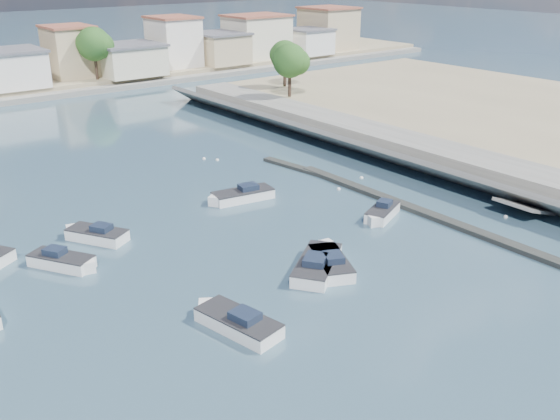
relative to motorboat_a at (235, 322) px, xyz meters
name	(u,v)px	position (x,y,z in m)	size (l,w,h in m)	color
ground	(156,144)	(13.95, 35.34, -0.38)	(400.00, 400.00, 0.00)	#2C4758
seawall_walkway	(469,164)	(32.45, 8.34, 0.52)	(5.00, 90.00, 1.80)	slate
breakwater	(387,199)	(20.85, 8.02, -0.21)	(2.00, 31.02, 0.35)	black
far_shore_land	(10,74)	(13.95, 87.34, 0.32)	(160.00, 40.00, 1.40)	gray
far_shore_quay	(54,95)	(13.95, 66.34, 0.02)	(160.00, 2.50, 0.80)	slate
far_town	(104,53)	(24.66, 72.26, 4.56)	(113.01, 12.80, 8.35)	beige
shore_trees	(113,52)	(22.29, 63.45, 5.84)	(74.56, 38.32, 7.92)	#38281E
motorboat_a	(235,322)	(0.00, 0.00, 0.00)	(2.93, 5.70, 1.48)	white
motorboat_b	(330,262)	(8.96, 2.10, 0.00)	(3.69, 5.08, 1.48)	white
motorboat_c	(240,196)	(11.36, 15.74, 0.00)	(5.79, 2.80, 1.48)	white
motorboat_d	(381,214)	(17.75, 5.73, 0.00)	(4.33, 3.00, 1.48)	white
motorboat_f	(94,235)	(-1.35, 15.78, 0.00)	(3.75, 4.67, 1.48)	white
motorboat_g	(64,262)	(-4.63, 12.88, 0.00)	(3.66, 4.56, 1.48)	white
motorboat_h	(318,263)	(8.24, 2.44, 0.00)	(5.84, 5.06, 1.48)	white
mooring_buoys	(352,190)	(20.38, 11.59, -0.33)	(10.68, 37.66, 0.34)	white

